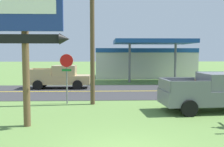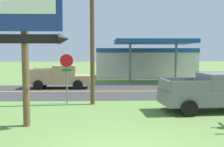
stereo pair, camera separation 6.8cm
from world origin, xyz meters
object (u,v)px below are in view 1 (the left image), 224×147
stop_sign (67,70)px  pickup_grey_parked_on_lawn (213,93)px  motel_sign (26,22)px  utility_pole (92,19)px  car_red_mid_lane (212,83)px  gas_station (144,62)px  pickup_tan_on_road (60,77)px

stop_sign → pickup_grey_parked_on_lawn: stop_sign is taller
motel_sign → stop_sign: size_ratio=2.06×
motel_sign → pickup_grey_parked_on_lawn: 9.62m
utility_pole → motel_sign: bearing=-117.9°
car_red_mid_lane → utility_pole: bearing=-159.9°
motel_sign → gas_station: bearing=69.4°
pickup_tan_on_road → motel_sign: bearing=-87.1°
pickup_grey_parked_on_lawn → pickup_tan_on_road: (-9.29, 9.14, 0.00)m
gas_station → car_red_mid_lane: gas_station is taller
pickup_grey_parked_on_lawn → car_red_mid_lane: bearing=67.1°
stop_sign → pickup_grey_parked_on_lawn: size_ratio=0.55×
utility_pole → pickup_tan_on_road: 8.66m
car_red_mid_lane → gas_station: bearing=100.5°
motel_sign → gas_station: (8.24, 21.88, -2.24)m
motel_sign → utility_pole: 5.26m
motel_sign → car_red_mid_lane: size_ratio=1.45×
stop_sign → utility_pole: 3.28m
motel_sign → utility_pole: size_ratio=0.66×
utility_pole → pickup_tan_on_road: (-3.03, 7.09, -3.96)m
motel_sign → pickup_tan_on_road: size_ratio=1.17×
motel_sign → pickup_grey_parked_on_lawn: (8.70, 2.55, -3.22)m
car_red_mid_lane → stop_sign: bearing=-164.1°
motel_sign → stop_sign: (0.91, 4.85, -2.16)m
car_red_mid_lane → pickup_grey_parked_on_lawn: bearing=-112.9°
stop_sign → utility_pole: (1.53, -0.25, 2.89)m
stop_sign → pickup_tan_on_road: bearing=102.4°
utility_pole → gas_station: size_ratio=0.77×
motel_sign → stop_sign: bearing=79.4°
gas_station → car_red_mid_lane: 14.48m
gas_station → pickup_grey_parked_on_lawn: (0.46, -19.33, -0.98)m
pickup_grey_parked_on_lawn → pickup_tan_on_road: same height
utility_pole → pickup_tan_on_road: size_ratio=1.78×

